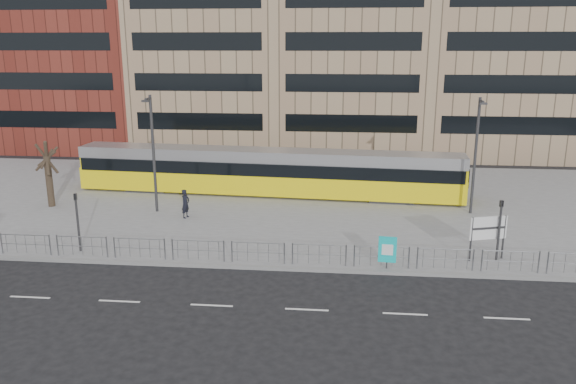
# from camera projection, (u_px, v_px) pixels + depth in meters

# --- Properties ---
(ground) EXTENTS (120.00, 120.00, 0.00)m
(ground) POSITION_uv_depth(u_px,v_px,m) (271.00, 270.00, 27.16)
(ground) COLOR black
(ground) RESTS_ON ground
(plaza) EXTENTS (64.00, 24.00, 0.15)m
(plaza) POSITION_uv_depth(u_px,v_px,m) (293.00, 201.00, 38.68)
(plaza) COLOR slate
(plaza) RESTS_ON ground
(kerb) EXTENTS (64.00, 0.25, 0.17)m
(kerb) POSITION_uv_depth(u_px,v_px,m) (271.00, 268.00, 27.19)
(kerb) COLOR gray
(kerb) RESTS_ON ground
(building_row) EXTENTS (70.40, 18.40, 31.20)m
(building_row) POSITION_uv_depth(u_px,v_px,m) (328.00, 20.00, 56.67)
(building_row) COLOR maroon
(building_row) RESTS_ON ground
(pedestrian_barrier) EXTENTS (32.07, 0.07, 1.10)m
(pedestrian_barrier) POSITION_uv_depth(u_px,v_px,m) (313.00, 249.00, 27.20)
(pedestrian_barrier) COLOR gray
(pedestrian_barrier) RESTS_ON plaza
(road_markings) EXTENTS (62.00, 0.12, 0.01)m
(road_markings) POSITION_uv_depth(u_px,v_px,m) (283.00, 308.00, 23.21)
(road_markings) COLOR white
(road_markings) RESTS_ON ground
(tram) EXTENTS (27.51, 4.51, 3.23)m
(tram) POSITION_uv_depth(u_px,v_px,m) (267.00, 172.00, 39.95)
(tram) COLOR yellow
(tram) RESTS_ON plaza
(station_sign) EXTENTS (1.90, 0.64, 2.25)m
(station_sign) POSITION_uv_depth(u_px,v_px,m) (488.00, 230.00, 27.69)
(station_sign) COLOR #2D2D30
(station_sign) RESTS_ON plaza
(ad_panel) EXTENTS (0.86, 0.14, 1.61)m
(ad_panel) POSITION_uv_depth(u_px,v_px,m) (387.00, 250.00, 26.74)
(ad_panel) COLOR #2D2D30
(ad_panel) RESTS_ON plaza
(pedestrian) EXTENTS (0.62, 0.76, 1.79)m
(pedestrian) POSITION_uv_depth(u_px,v_px,m) (186.00, 204.00, 34.65)
(pedestrian) COLOR black
(pedestrian) RESTS_ON plaza
(traffic_light_west) EXTENTS (0.20, 0.23, 3.10)m
(traffic_light_west) POSITION_uv_depth(u_px,v_px,m) (77.00, 215.00, 28.76)
(traffic_light_west) COLOR #2D2D30
(traffic_light_west) RESTS_ON plaza
(traffic_light_east) EXTENTS (0.22, 0.25, 3.10)m
(traffic_light_east) POSITION_uv_depth(u_px,v_px,m) (500.00, 222.00, 27.52)
(traffic_light_east) COLOR #2D2D30
(traffic_light_east) RESTS_ON plaza
(lamp_post_west) EXTENTS (0.45, 1.04, 7.44)m
(lamp_post_west) POSITION_uv_depth(u_px,v_px,m) (153.00, 149.00, 35.08)
(lamp_post_west) COLOR #2D2D30
(lamp_post_west) RESTS_ON plaza
(lamp_post_east) EXTENTS (0.45, 1.04, 7.33)m
(lamp_post_east) POSITION_uv_depth(u_px,v_px,m) (476.00, 151.00, 34.70)
(lamp_post_east) COLOR #2D2D30
(lamp_post_east) RESTS_ON plaza
(bare_tree) EXTENTS (3.91, 3.91, 6.35)m
(bare_tree) POSITION_uv_depth(u_px,v_px,m) (44.00, 138.00, 36.17)
(bare_tree) COLOR black
(bare_tree) RESTS_ON plaza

